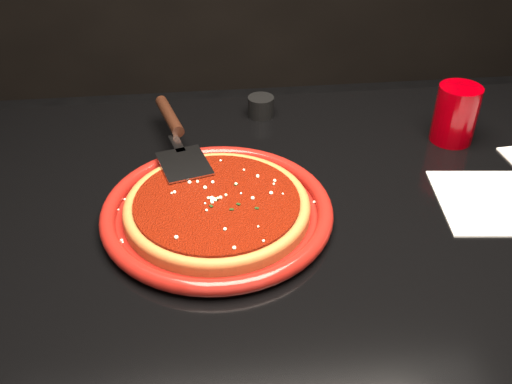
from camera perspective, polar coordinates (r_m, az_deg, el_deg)
table at (r=1.12m, az=4.75°, el=-17.66°), size 1.20×0.80×0.75m
plate at (r=0.83m, az=-3.89°, el=-1.89°), size 0.39×0.39×0.03m
pizza_crust at (r=0.83m, az=-3.90°, el=-1.68°), size 0.31×0.31×0.01m
pizza_crust_rim at (r=0.82m, az=-3.92°, el=-1.30°), size 0.31×0.31×0.02m
pizza_sauce at (r=0.82m, az=-3.93°, el=-1.04°), size 0.27×0.27×0.01m
parmesan_dusting at (r=0.82m, az=-3.95°, el=-0.66°), size 0.23×0.23×0.01m
basil_flecks at (r=0.82m, az=-3.95°, el=-0.71°), size 0.21×0.21×0.00m
pizza_server at (r=0.96m, az=-7.88°, el=5.61°), size 0.16×0.32×0.02m
cup at (r=1.06m, az=19.33°, el=7.36°), size 0.09×0.09×0.10m
napkin_a at (r=0.94m, az=22.60°, el=-0.91°), size 0.18×0.18×0.00m
ramekin at (r=1.09m, az=0.49°, el=8.55°), size 0.06×0.06×0.04m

